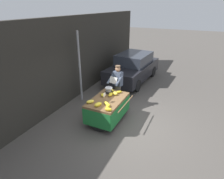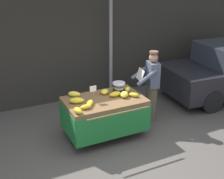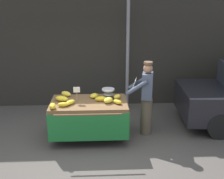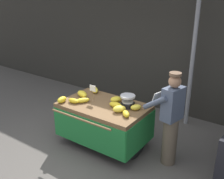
{
  "view_description": "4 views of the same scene",
  "coord_description": "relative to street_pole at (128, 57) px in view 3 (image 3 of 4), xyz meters",
  "views": [
    {
      "loc": [
        -5.3,
        -1.86,
        3.93
      ],
      "look_at": [
        0.14,
        0.7,
        1.21
      ],
      "focal_mm": 30.34,
      "sensor_mm": 36.0,
      "label": 1
    },
    {
      "loc": [
        -2.33,
        -4.37,
        3.44
      ],
      "look_at": [
        0.13,
        0.71,
        1.11
      ],
      "focal_mm": 47.48,
      "sensor_mm": 36.0,
      "label": 2
    },
    {
      "loc": [
        0.22,
        -5.04,
        3.01
      ],
      "look_at": [
        0.51,
        0.76,
        1.17
      ],
      "focal_mm": 45.66,
      "sensor_mm": 36.0,
      "label": 3
    },
    {
      "loc": [
        2.87,
        -2.99,
        3.05
      ],
      "look_at": [
        0.21,
        0.79,
        1.24
      ],
      "focal_mm": 43.68,
      "sensor_mm": 36.0,
      "label": 4
    }
  ],
  "objects": [
    {
      "name": "banana_bunch_3",
      "position": [
        -0.4,
        -1.67,
        -0.56
      ],
      "size": [
        0.22,
        0.23,
        0.11
      ],
      "primitive_type": "ellipsoid",
      "rotation": [
        0.0,
        0.0,
        2.5
      ],
      "color": "yellow",
      "rests_on": "banana_cart"
    },
    {
      "name": "banana_bunch_0",
      "position": [
        -1.54,
        -2.1,
        -0.57
      ],
      "size": [
        0.24,
        0.13,
        0.09
      ],
      "primitive_type": "ellipsoid",
      "rotation": [
        0.0,
        0.0,
        1.64
      ],
      "color": "gold",
      "rests_on": "banana_cart"
    },
    {
      "name": "banana_bunch_6",
      "position": [
        -1.55,
        -1.43,
        -0.56
      ],
      "size": [
        0.3,
        0.28,
        0.12
      ],
      "primitive_type": "ellipsoid",
      "rotation": [
        0.0,
        0.0,
        0.87
      ],
      "color": "yellow",
      "rests_on": "banana_cart"
    },
    {
      "name": "street_pole",
      "position": [
        0.0,
        0.0,
        0.0
      ],
      "size": [
        0.09,
        0.09,
        3.0
      ],
      "primitive_type": "cylinder",
      "color": "gray",
      "rests_on": "ground"
    },
    {
      "name": "price_sign",
      "position": [
        -1.28,
        -1.83,
        -0.37
      ],
      "size": [
        0.14,
        0.01,
        0.34
      ],
      "color": "#997A51",
      "rests_on": "banana_cart"
    },
    {
      "name": "banana_bunch_5",
      "position": [
        -0.41,
        -1.99,
        -0.57
      ],
      "size": [
        0.23,
        0.23,
        0.09
      ],
      "primitive_type": "ellipsoid",
      "rotation": [
        0.0,
        0.0,
        0.78
      ],
      "color": "gold",
      "rests_on": "banana_cart"
    },
    {
      "name": "ground_plane",
      "position": [
        -1.02,
        -2.63,
        -1.5
      ],
      "size": [
        60.0,
        60.0,
        0.0
      ],
      "primitive_type": "plane",
      "color": "#514C47"
    },
    {
      "name": "banana_cart",
      "position": [
        -1.02,
        -1.81,
        -0.85
      ],
      "size": [
        1.68,
        1.25,
        0.88
      ],
      "color": "brown",
      "rests_on": "ground"
    },
    {
      "name": "banana_bunch_8",
      "position": [
        -0.91,
        -1.58,
        -0.57
      ],
      "size": [
        0.26,
        0.27,
        0.1
      ],
      "primitive_type": "ellipsoid",
      "rotation": [
        0.0,
        0.0,
        2.51
      ],
      "color": "yellow",
      "rests_on": "banana_cart"
    },
    {
      "name": "weighing_scale",
      "position": [
        -0.59,
        -1.64,
        -0.5
      ],
      "size": [
        0.28,
        0.28,
        0.24
      ],
      "color": "black",
      "rests_on": "banana_cart"
    },
    {
      "name": "banana_bunch_7",
      "position": [
        -0.6,
        -1.91,
        -0.56
      ],
      "size": [
        0.28,
        0.29,
        0.12
      ],
      "primitive_type": "ellipsoid",
      "rotation": [
        0.0,
        0.0,
        2.46
      ],
      "color": "yellow",
      "rests_on": "banana_cart"
    },
    {
      "name": "banana_bunch_9",
      "position": [
        -1.75,
        -2.2,
        -0.56
      ],
      "size": [
        0.15,
        0.25,
        0.11
      ],
      "primitive_type": "ellipsoid",
      "rotation": [
        0.0,
        0.0,
        0.13
      ],
      "color": "gold",
      "rests_on": "banana_cart"
    },
    {
      "name": "banana_bunch_1",
      "position": [
        -0.76,
        -1.8,
        -0.56
      ],
      "size": [
        0.26,
        0.14,
        0.11
      ],
      "primitive_type": "ellipsoid",
      "rotation": [
        0.0,
        0.0,
        1.58
      ],
      "color": "gold",
      "rests_on": "banana_cart"
    },
    {
      "name": "vendor_person",
      "position": [
        0.27,
        -1.62,
        -0.63
      ],
      "size": [
        0.65,
        0.6,
        1.71
      ],
      "color": "brown",
      "rests_on": "ground"
    },
    {
      "name": "banana_bunch_2",
      "position": [
        -1.42,
        -1.98,
        -0.57
      ],
      "size": [
        0.26,
        0.29,
        0.09
      ],
      "primitive_type": "ellipsoid",
      "rotation": [
        0.0,
        0.0,
        2.51
      ],
      "color": "yellow",
      "rests_on": "banana_cart"
    },
    {
      "name": "banana_bunch_4",
      "position": [
        -1.61,
        -1.76,
        -0.56
      ],
      "size": [
        0.33,
        0.25,
        0.12
      ],
      "primitive_type": "ellipsoid",
      "rotation": [
        0.0,
        0.0,
        1.19
      ],
      "color": "yellow",
      "rests_on": "banana_cart"
    },
    {
      "name": "back_wall",
      "position": [
        -1.02,
        0.5,
        0.26
      ],
      "size": [
        16.0,
        0.24,
        3.52
      ],
      "primitive_type": "cube",
      "color": "#2D2B26",
      "rests_on": "ground"
    }
  ]
}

